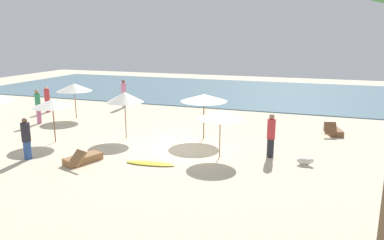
# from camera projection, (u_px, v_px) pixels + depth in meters

# --- Properties ---
(ground_plane) EXTENTS (60.00, 60.00, 0.00)m
(ground_plane) POSITION_uv_depth(u_px,v_px,m) (180.00, 147.00, 16.52)
(ground_plane) COLOR beige
(ocean_water) EXTENTS (48.00, 16.00, 0.06)m
(ocean_water) POSITION_uv_depth(u_px,v_px,m) (250.00, 92.00, 32.15)
(ocean_water) COLOR slate
(ocean_water) RESTS_ON ground_plane
(umbrella_0) EXTENTS (2.23, 2.23, 2.18)m
(umbrella_0) POSITION_uv_depth(u_px,v_px,m) (204.00, 98.00, 17.48)
(umbrella_0) COLOR brown
(umbrella_0) RESTS_ON ground_plane
(umbrella_2) EXTENTS (2.06, 2.06, 2.12)m
(umbrella_2) POSITION_uv_depth(u_px,v_px,m) (74.00, 87.00, 21.81)
(umbrella_2) COLOR olive
(umbrella_2) RESTS_ON ground_plane
(umbrella_4) EXTENTS (1.79, 1.79, 2.27)m
(umbrella_4) POSITION_uv_depth(u_px,v_px,m) (125.00, 97.00, 17.58)
(umbrella_4) COLOR brown
(umbrella_4) RESTS_ON ground_plane
(umbrella_5) EXTENTS (1.86, 1.86, 1.99)m
(umbrella_5) POSITION_uv_depth(u_px,v_px,m) (220.00, 115.00, 14.79)
(umbrella_5) COLOR brown
(umbrella_5) RESTS_ON ground_plane
(umbrella_7) EXTENTS (1.89, 1.89, 2.03)m
(umbrella_7) POSITION_uv_depth(u_px,v_px,m) (52.00, 103.00, 16.97)
(umbrella_7) COLOR brown
(umbrella_7) RESTS_ON ground_plane
(lounger_0) EXTENTS (0.99, 1.76, 0.72)m
(lounger_0) POSITION_uv_depth(u_px,v_px,m) (333.00, 131.00, 18.71)
(lounger_0) COLOR brown
(lounger_0) RESTS_ON ground_plane
(lounger_1) EXTENTS (1.13, 1.80, 0.67)m
(lounger_1) POSITION_uv_depth(u_px,v_px,m) (83.00, 159.00, 14.47)
(lounger_1) COLOR olive
(lounger_1) RESTS_ON ground_plane
(person_0) EXTENTS (0.42, 0.42, 1.94)m
(person_0) POSITION_uv_depth(u_px,v_px,m) (124.00, 93.00, 25.43)
(person_0) COLOR white
(person_0) RESTS_ON ground_plane
(person_1) EXTENTS (0.35, 0.35, 1.95)m
(person_1) POSITION_uv_depth(u_px,v_px,m) (38.00, 106.00, 20.76)
(person_1) COLOR #D17299
(person_1) RESTS_ON ground_plane
(person_2) EXTENTS (0.47, 0.47, 1.82)m
(person_2) POSITION_uv_depth(u_px,v_px,m) (271.00, 135.00, 15.00)
(person_2) COLOR #26262D
(person_2) RESTS_ON ground_plane
(person_4) EXTENTS (0.35, 0.35, 1.70)m
(person_4) POSITION_uv_depth(u_px,v_px,m) (47.00, 99.00, 23.90)
(person_4) COLOR #BF3338
(person_4) RESTS_ON ground_plane
(person_5) EXTENTS (0.49, 0.49, 1.71)m
(person_5) POSITION_uv_depth(u_px,v_px,m) (26.00, 139.00, 14.79)
(person_5) COLOR #2D4C8C
(person_5) RESTS_ON ground_plane
(dog) EXTENTS (0.64, 0.27, 0.30)m
(dog) POSITION_uv_depth(u_px,v_px,m) (305.00, 161.00, 14.21)
(dog) COLOR silver
(dog) RESTS_ON ground_plane
(surfboard) EXTENTS (2.03, 0.71, 0.07)m
(surfboard) POSITION_uv_depth(u_px,v_px,m) (151.00, 163.00, 14.34)
(surfboard) COLOR gold
(surfboard) RESTS_ON ground_plane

